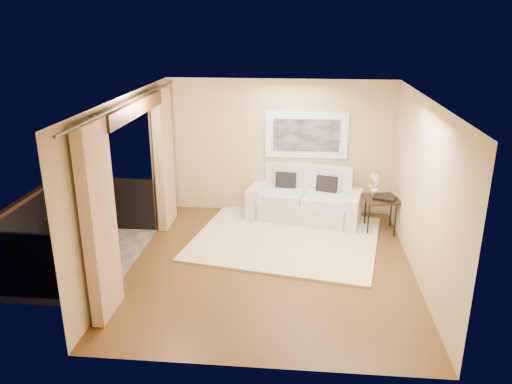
# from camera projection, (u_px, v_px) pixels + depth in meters

# --- Properties ---
(floor) EXTENTS (5.00, 5.00, 0.00)m
(floor) POSITION_uv_depth(u_px,v_px,m) (271.00, 266.00, 8.07)
(floor) COLOR brown
(floor) RESTS_ON ground
(room_shell) EXTENTS (5.00, 6.40, 5.00)m
(room_shell) POSITION_uv_depth(u_px,v_px,m) (130.00, 108.00, 7.43)
(room_shell) COLOR white
(room_shell) RESTS_ON ground
(balcony) EXTENTS (1.81, 2.60, 1.17)m
(balcony) POSITION_uv_depth(u_px,v_px,m) (73.00, 248.00, 8.30)
(balcony) COLOR #605B56
(balcony) RESTS_ON ground
(curtains) EXTENTS (0.16, 4.80, 2.64)m
(curtains) POSITION_uv_depth(u_px,v_px,m) (138.00, 184.00, 7.82)
(curtains) COLOR tan
(curtains) RESTS_ON ground
(artwork) EXTENTS (1.62, 0.07, 0.92)m
(artwork) POSITION_uv_depth(u_px,v_px,m) (306.00, 135.00, 9.81)
(artwork) COLOR white
(artwork) RESTS_ON room_shell
(rug) EXTENTS (3.65, 3.31, 0.04)m
(rug) POSITION_uv_depth(u_px,v_px,m) (286.00, 238.00, 9.04)
(rug) COLOR beige
(rug) RESTS_ON floor
(sofa) EXTENTS (2.30, 1.35, 1.04)m
(sofa) POSITION_uv_depth(u_px,v_px,m) (305.00, 201.00, 9.87)
(sofa) COLOR silver
(sofa) RESTS_ON floor
(side_table) EXTENTS (0.73, 0.73, 0.66)m
(side_table) POSITION_uv_depth(u_px,v_px,m) (381.00, 201.00, 9.21)
(side_table) COLOR black
(side_table) RESTS_ON floor
(tray) EXTENTS (0.46, 0.40, 0.05)m
(tray) POSITION_uv_depth(u_px,v_px,m) (385.00, 198.00, 9.11)
(tray) COLOR black
(tray) RESTS_ON side_table
(orchid) EXTENTS (0.29, 0.28, 0.45)m
(orchid) POSITION_uv_depth(u_px,v_px,m) (375.00, 184.00, 9.24)
(orchid) COLOR white
(orchid) RESTS_ON side_table
(bistro_table) EXTENTS (0.60, 0.60, 0.68)m
(bistro_table) POSITION_uv_depth(u_px,v_px,m) (86.00, 213.00, 8.63)
(bistro_table) COLOR black
(bistro_table) RESTS_ON balcony
(balcony_chair_far) EXTENTS (0.41, 0.41, 0.89)m
(balcony_chair_far) POSITION_uv_depth(u_px,v_px,m) (75.00, 215.00, 8.79)
(balcony_chair_far) COLOR black
(balcony_chair_far) RESTS_ON balcony
(balcony_chair_near) EXTENTS (0.47, 0.47, 0.88)m
(balcony_chair_near) POSITION_uv_depth(u_px,v_px,m) (59.00, 243.00, 7.72)
(balcony_chair_near) COLOR black
(balcony_chair_near) RESTS_ON balcony
(ice_bucket) EXTENTS (0.18, 0.18, 0.20)m
(ice_bucket) POSITION_uv_depth(u_px,v_px,m) (78.00, 201.00, 8.67)
(ice_bucket) COLOR silver
(ice_bucket) RESTS_ON bistro_table
(candle) EXTENTS (0.06, 0.06, 0.07)m
(candle) POSITION_uv_depth(u_px,v_px,m) (93.00, 205.00, 8.68)
(candle) COLOR red
(candle) RESTS_ON bistro_table
(vase) EXTENTS (0.04, 0.04, 0.18)m
(vase) POSITION_uv_depth(u_px,v_px,m) (82.00, 208.00, 8.42)
(vase) COLOR white
(vase) RESTS_ON bistro_table
(glass_a) EXTENTS (0.06, 0.06, 0.12)m
(glass_a) POSITION_uv_depth(u_px,v_px,m) (90.00, 207.00, 8.53)
(glass_a) COLOR white
(glass_a) RESTS_ON bistro_table
(glass_b) EXTENTS (0.06, 0.06, 0.12)m
(glass_b) POSITION_uv_depth(u_px,v_px,m) (94.00, 205.00, 8.62)
(glass_b) COLOR silver
(glass_b) RESTS_ON bistro_table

